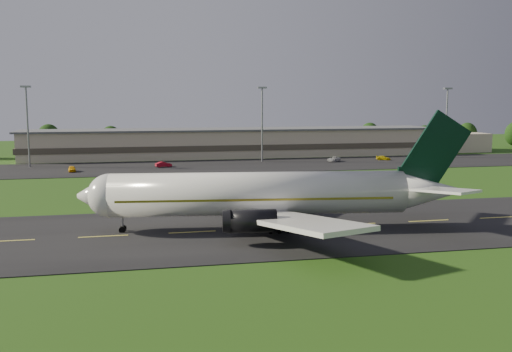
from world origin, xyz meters
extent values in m
plane|color=#1A4010|center=(0.00, 0.00, 0.00)|extent=(360.00, 360.00, 0.00)
cube|color=black|center=(0.00, 0.00, 0.05)|extent=(220.00, 30.00, 0.10)
cube|color=black|center=(0.00, 72.00, 0.05)|extent=(260.00, 30.00, 0.10)
cylinder|color=silver|center=(-13.32, 0.00, 4.80)|extent=(38.40, 10.15, 5.60)
sphere|color=silver|center=(-32.18, 2.30, 4.80)|extent=(5.60, 5.60, 5.60)
cone|color=silver|center=(-34.17, 2.54, 4.80)|extent=(4.62, 5.82, 5.38)
cone|color=silver|center=(9.01, -2.72, 4.80)|extent=(9.60, 6.54, 5.49)
cube|color=olive|center=(-13.82, 0.06, 4.45)|extent=(35.43, 9.83, 0.28)
cube|color=black|center=(-32.78, 2.37, 5.35)|extent=(2.35, 3.22, 0.65)
cube|color=silver|center=(-11.18, -11.34, 3.30)|extent=(12.26, 20.19, 2.20)
cube|color=silver|center=(-8.52, 10.50, 3.30)|extent=(15.76, 19.87, 2.20)
cube|color=silver|center=(8.41, -7.68, 5.70)|extent=(6.79, 9.37, 0.91)
cube|color=silver|center=(9.62, 2.24, 5.70)|extent=(8.15, 9.26, 0.91)
cube|color=black|center=(7.52, -2.54, 6.60)|extent=(5.03, 1.15, 3.00)
cube|color=black|center=(10.01, -2.84, 10.30)|extent=(9.42, 1.59, 10.55)
cylinder|color=black|center=(-15.78, -7.76, 2.90)|extent=(5.89, 3.36, 2.70)
cylinder|color=black|center=(-13.84, 8.12, 2.90)|extent=(5.89, 3.36, 2.70)
cube|color=#B8A48D|center=(0.00, 96.00, 4.00)|extent=(120.00, 15.00, 8.00)
cube|color=#4C4438|center=(0.00, 96.00, 3.20)|extent=(121.00, 15.40, 1.60)
cube|color=#595B60|center=(0.00, 96.00, 8.15)|extent=(122.00, 16.00, 0.50)
cube|color=#B8A48D|center=(70.00, 98.00, 3.00)|extent=(28.00, 11.00, 6.00)
cylinder|color=gray|center=(-55.00, 80.00, 10.00)|extent=(0.44, 0.44, 20.00)
cube|color=gray|center=(-55.00, 80.00, 20.10)|extent=(2.40, 1.20, 0.50)
cylinder|color=gray|center=(5.00, 80.00, 10.00)|extent=(0.44, 0.44, 20.00)
cube|color=gray|center=(5.00, 80.00, 20.10)|extent=(2.40, 1.20, 0.50)
cylinder|color=gray|center=(60.00, 80.00, 10.00)|extent=(0.44, 0.44, 20.00)
cube|color=gray|center=(60.00, 80.00, 20.10)|extent=(2.40, 1.20, 0.50)
cylinder|color=black|center=(-53.82, 106.19, 1.54)|extent=(0.56, 0.56, 3.08)
ellipsoid|color=black|center=(-53.82, 106.19, 5.30)|extent=(7.18, 7.18, 8.97)
cylinder|color=black|center=(-36.06, 107.44, 1.42)|extent=(0.56, 0.56, 2.84)
ellipsoid|color=black|center=(-36.06, 107.44, 4.89)|extent=(6.62, 6.62, 8.28)
cylinder|color=black|center=(47.27, 105.61, 1.48)|extent=(0.56, 0.56, 2.96)
ellipsoid|color=black|center=(47.27, 105.61, 5.09)|extent=(6.90, 6.90, 8.63)
cylinder|color=black|center=(67.10, 105.66, 1.31)|extent=(0.56, 0.56, 2.63)
ellipsoid|color=black|center=(67.10, 105.66, 4.53)|extent=(6.13, 6.13, 7.67)
cylinder|color=black|center=(82.45, 104.53, 1.44)|extent=(0.56, 0.56, 2.88)
ellipsoid|color=black|center=(82.45, 104.53, 4.96)|extent=(6.72, 6.72, 8.40)
imported|color=#EFB00E|center=(-43.54, 67.48, 0.78)|extent=(2.15, 4.19, 1.36)
imported|color=#A20A1D|center=(-22.02, 72.45, 0.77)|extent=(4.31, 2.37, 1.35)
imported|color=silver|center=(24.15, 75.83, 0.76)|extent=(4.90, 4.95, 1.32)
imported|color=gold|center=(39.14, 76.75, 0.68)|extent=(4.31, 3.31, 1.16)
camera|label=1|loc=(-28.81, -71.26, 16.85)|focal=40.00mm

